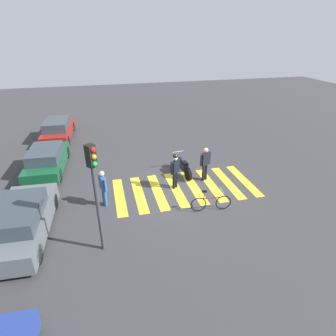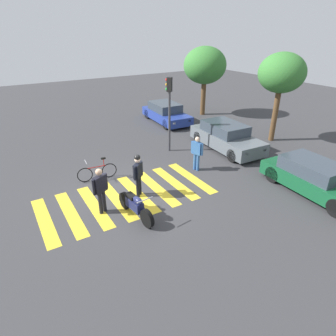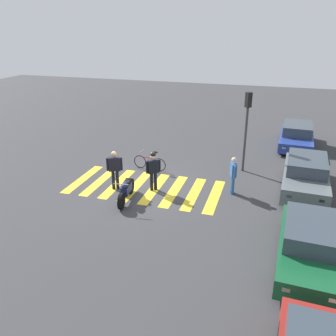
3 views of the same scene
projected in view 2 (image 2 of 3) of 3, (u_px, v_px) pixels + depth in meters
The scene contains 13 objects.
ground_plane at pixel (127, 197), 11.58m from camera, with size 60.00×60.00×0.00m, color #38383A.
police_motorcycle at pixel (135, 206), 10.14m from camera, with size 2.09×0.62×1.05m.
leaning_bicycle at pixel (97, 172), 12.73m from camera, with size 0.46×1.75×1.00m.
officer_on_foot at pixel (138, 172), 11.22m from camera, with size 0.46×0.54×1.79m.
officer_by_motorcycle at pixel (101, 188), 10.16m from camera, with size 0.39×0.64×1.77m.
pedestrian_bystander at pixel (197, 152), 13.35m from camera, with size 0.64×0.34×1.66m.
crosswalk_stripes at pixel (127, 196), 11.57m from camera, with size 3.27×6.75×0.01m.
car_blue_hatchback at pixel (166, 113), 20.55m from camera, with size 4.46×2.05×1.34m.
car_grey_coupe at pixel (226, 137), 15.91m from camera, with size 4.62×2.08×1.43m.
car_green_compact at pixel (314, 178), 11.63m from camera, with size 4.44×1.95×1.33m.
traffic_light_pole at pixel (169, 103), 14.79m from camera, with size 0.35×0.34×3.91m.
street_tree_near at pixel (205, 66), 21.03m from camera, with size 3.12×3.12×4.98m.
street_tree_mid at pixel (282, 74), 15.73m from camera, with size 2.55×2.55×4.99m.
Camera 2 is at (9.31, -3.76, 6.10)m, focal length 30.81 mm.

